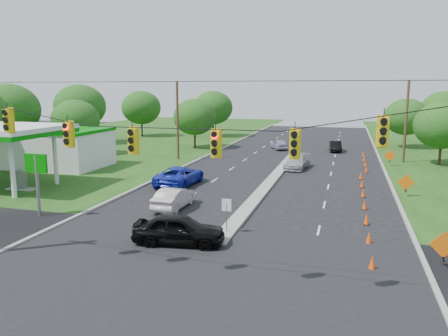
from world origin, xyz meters
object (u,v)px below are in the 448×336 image
(gas_station, at_px, (39,145))
(black_sedan, at_px, (179,229))
(blue_pickup, at_px, (180,176))
(white_sedan, at_px, (174,198))

(gas_station, distance_m, black_sedan, 27.32)
(gas_station, relative_size, blue_pickup, 3.37)
(gas_station, relative_size, black_sedan, 4.07)
(black_sedan, bearing_deg, blue_pickup, 14.05)
(gas_station, bearing_deg, blue_pickup, -10.10)
(black_sedan, height_order, blue_pickup, black_sedan)
(gas_station, bearing_deg, white_sedan, -28.03)
(black_sedan, distance_m, blue_pickup, 14.64)
(white_sedan, distance_m, blue_pickup, 7.43)
(blue_pickup, bearing_deg, black_sedan, 114.09)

